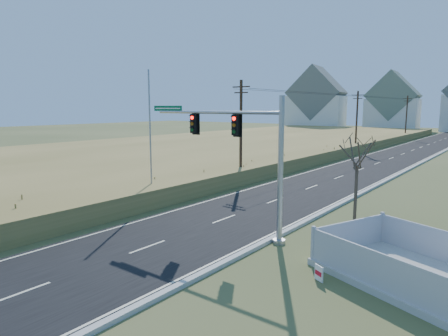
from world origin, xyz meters
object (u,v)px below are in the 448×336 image
Objects in this scene: flagpole at (151,150)px; open_sign at (319,273)px; traffic_signal_mast at (248,152)px; fence_enclosure at (417,274)px; bare_tree at (358,150)px.

open_sign is at bearing -18.96° from flagpole.
traffic_signal_mast is 1.10× the size of fence_enclosure.
fence_enclosure is 18.47m from flagpole.
flagpole is (-14.92, 5.13, 3.33)m from open_sign.
open_sign is 16.13m from flagpole.
flagpole reaches higher than bare_tree.
traffic_signal_mast reaches higher than open_sign.
traffic_signal_mast is 7.23m from open_sign.
bare_tree is (13.99, 1.39, 0.80)m from flagpole.
fence_enclosure is 0.89× the size of flagpole.
open_sign is at bearing -122.05° from fence_enclosure.
bare_tree reaches higher than open_sign.
flagpole reaches higher than fence_enclosure.
flagpole is (-17.93, 2.92, 3.35)m from fence_enclosure.
traffic_signal_mast is 9.22m from fence_enclosure.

